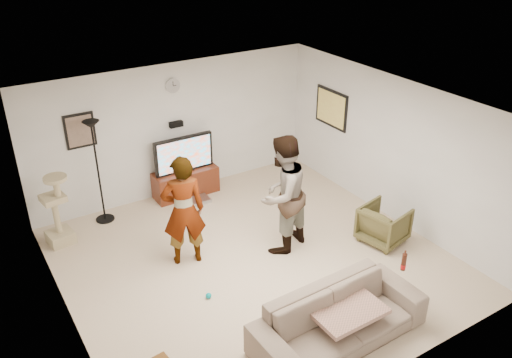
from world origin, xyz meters
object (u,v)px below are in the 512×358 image
floor_lamp (98,173)px  cat_tree (55,210)px  tv (184,154)px  beer_bottle (404,262)px  sofa (339,318)px  tv_stand (186,182)px  person_left (184,211)px  person_right (282,195)px  armchair (384,224)px

floor_lamp → cat_tree: size_ratio=1.52×
tv → beer_bottle: size_ratio=4.56×
cat_tree → sofa: (2.43, -4.10, -0.27)m
tv_stand → tv: size_ratio=1.07×
cat_tree → tv: bearing=9.2°
cat_tree → floor_lamp: bearing=20.6°
person_left → sofa: size_ratio=0.78×
beer_bottle → cat_tree: bearing=130.3°
tv_stand → cat_tree: bearing=-170.8°
tv → floor_lamp: 1.62m
tv_stand → person_left: person_left is taller
tv_stand → cat_tree: cat_tree is taller
tv → sofa: size_ratio=0.50×
tv_stand → floor_lamp: size_ratio=0.66×
floor_lamp → person_left: bearing=-69.2°
tv → cat_tree: bearing=-170.8°
person_right → beer_bottle: person_right is taller
floor_lamp → beer_bottle: floor_lamp is taller
tv → cat_tree: (-2.45, -0.40, -0.24)m
person_right → armchair: size_ratio=2.78×
sofa → armchair: sofa is taller
cat_tree → person_left: bearing=-45.1°
person_right → sofa: 2.24m
person_left → beer_bottle: bearing=143.4°
tv → floor_lamp: (-1.61, -0.08, 0.07)m
beer_bottle → sofa: bearing=180.0°
tv → floor_lamp: size_ratio=0.62×
tv → armchair: bearing=-57.1°
floor_lamp → person_right: 3.17m
tv → beer_bottle: 4.62m
sofa → beer_bottle: bearing=-1.4°
floor_lamp → sofa: size_ratio=0.81×
floor_lamp → armchair: size_ratio=2.66×
tv → person_right: 2.48m
floor_lamp → cat_tree: 0.95m
floor_lamp → beer_bottle: size_ratio=7.37×
tv_stand → armchair: size_ratio=1.76×
floor_lamp → cat_tree: (-0.83, -0.31, -0.32)m
cat_tree → armchair: (4.49, -2.76, -0.29)m
tv_stand → person_left: size_ratio=0.69×
tv → person_right: size_ratio=0.59×
person_left → sofa: person_left is taller
tv_stand → beer_bottle: 4.65m
floor_lamp → cat_tree: floor_lamp is taller
cat_tree → beer_bottle: 5.38m
tv_stand → sofa: 4.50m
tv_stand → person_left: bearing=-115.1°
armchair → person_right: bearing=51.5°
tv → person_right: (0.54, -2.42, 0.12)m
tv_stand → cat_tree: (-2.45, -0.40, 0.35)m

